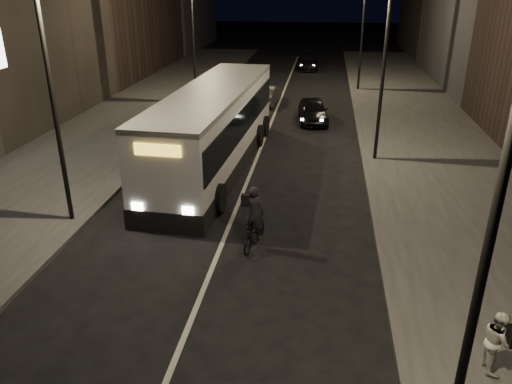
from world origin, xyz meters
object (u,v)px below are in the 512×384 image
(streetlight_left_near, at_px, (56,70))
(streetlight_left_far, at_px, (196,22))
(streetlight_right_near, at_px, (481,186))
(streetlight_right_mid, at_px, (380,45))
(city_bus, at_px, (214,125))
(streetlight_right_far, at_px, (360,17))
(car_far, at_px, (308,62))
(cyclist_on_bicycle, at_px, (254,226))
(car_near, at_px, (313,110))
(car_mid, at_px, (267,95))
(pedestrian_woman, at_px, (497,341))

(streetlight_left_near, relative_size, streetlight_left_far, 1.00)
(streetlight_right_near, height_order, streetlight_left_near, same)
(streetlight_right_mid, xyz_separation_m, city_bus, (-7.07, -1.69, -3.40))
(streetlight_right_far, relative_size, streetlight_left_far, 1.00)
(streetlight_right_far, distance_m, car_far, 11.18)
(streetlight_right_mid, relative_size, streetlight_left_near, 1.00)
(streetlight_right_near, height_order, streetlight_left_far, same)
(cyclist_on_bicycle, distance_m, car_near, 15.54)
(streetlight_right_near, height_order, car_mid, streetlight_right_near)
(streetlight_left_near, relative_size, car_far, 1.75)
(city_bus, distance_m, car_near, 9.44)
(streetlight_right_near, xyz_separation_m, pedestrian_woman, (1.69, 2.28, -4.47))
(cyclist_on_bicycle, xyz_separation_m, car_mid, (-1.88, 19.66, -0.09))
(streetlight_left_far, distance_m, car_mid, 6.60)
(streetlight_right_near, relative_size, streetlight_left_near, 1.00)
(streetlight_left_near, height_order, pedestrian_woman, streetlight_left_near)
(city_bus, xyz_separation_m, car_far, (3.16, 27.06, -1.29))
(car_mid, height_order, car_far, car_far)
(streetlight_left_near, distance_m, car_far, 34.37)
(city_bus, distance_m, car_far, 27.28)
(car_near, height_order, car_far, car_near)
(streetlight_right_near, distance_m, streetlight_right_mid, 16.00)
(pedestrian_woman, bearing_deg, cyclist_on_bicycle, 50.49)
(car_near, relative_size, car_mid, 1.05)
(car_near, xyz_separation_m, car_far, (-1.03, 18.70, -0.02))
(streetlight_right_far, bearing_deg, streetlight_right_mid, -90.00)
(streetlight_right_far, distance_m, streetlight_left_near, 26.26)
(streetlight_right_far, xyz_separation_m, car_near, (-2.88, -9.33, -4.67))
(streetlight_right_mid, height_order, car_mid, streetlight_right_mid)
(streetlight_left_near, height_order, streetlight_left_far, same)
(streetlight_left_far, xyz_separation_m, car_mid, (4.53, 0.84, -4.72))
(streetlight_left_near, distance_m, car_mid, 19.95)
(streetlight_left_near, xyz_separation_m, city_bus, (3.59, 6.31, -3.40))
(streetlight_right_mid, xyz_separation_m, cyclist_on_bicycle, (-4.25, -8.82, -4.64))
(streetlight_right_near, relative_size, streetlight_right_far, 1.00)
(car_far, bearing_deg, car_mid, -100.14)
(cyclist_on_bicycle, bearing_deg, streetlight_left_near, -176.28)
(city_bus, distance_m, pedestrian_woman, 14.92)
(streetlight_right_mid, height_order, pedestrian_woman, streetlight_right_mid)
(streetlight_right_mid, xyz_separation_m, streetlight_right_far, (0.00, 16.00, 0.00))
(streetlight_left_near, xyz_separation_m, streetlight_left_far, (0.00, 18.00, 0.00))
(streetlight_right_mid, xyz_separation_m, pedestrian_woman, (1.69, -13.72, -4.47))
(streetlight_left_far, relative_size, car_near, 2.00)
(car_far, bearing_deg, cyclist_on_bicycle, -92.01)
(streetlight_left_near, height_order, cyclist_on_bicycle, streetlight_left_near)
(streetlight_right_near, distance_m, car_mid, 27.94)
(city_bus, bearing_deg, car_mid, 88.72)
(streetlight_left_far, bearing_deg, streetlight_right_near, -67.70)
(streetlight_right_near, distance_m, car_far, 41.82)
(streetlight_right_far, relative_size, streetlight_left_near, 1.00)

